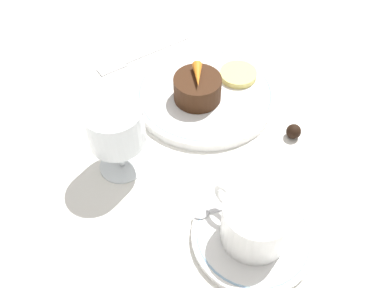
% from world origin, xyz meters
% --- Properties ---
extents(ground_plane, '(3.00, 3.00, 0.00)m').
position_xyz_m(ground_plane, '(0.00, 0.00, 0.00)').
color(ground_plane, white).
extents(dinner_plate, '(0.23, 0.23, 0.01)m').
position_xyz_m(dinner_plate, '(0.01, -0.03, 0.01)').
color(dinner_plate, white).
rests_on(dinner_plate, ground_plane).
extents(saucer, '(0.16, 0.16, 0.01)m').
position_xyz_m(saucer, '(-0.21, 0.11, 0.01)').
color(saucer, white).
rests_on(saucer, ground_plane).
extents(coffee_cup, '(0.11, 0.08, 0.06)m').
position_xyz_m(coffee_cup, '(-0.21, 0.11, 0.04)').
color(coffee_cup, white).
rests_on(coffee_cup, saucer).
extents(spoon, '(0.07, 0.11, 0.00)m').
position_xyz_m(spoon, '(-0.16, 0.11, 0.01)').
color(spoon, silver).
rests_on(spoon, saucer).
extents(wine_glass, '(0.08, 0.08, 0.11)m').
position_xyz_m(wine_glass, '(-0.00, 0.16, 0.08)').
color(wine_glass, silver).
rests_on(wine_glass, ground_plane).
extents(fork, '(0.05, 0.18, 0.01)m').
position_xyz_m(fork, '(0.17, -0.01, 0.00)').
color(fork, silver).
rests_on(fork, ground_plane).
extents(dessert_cake, '(0.08, 0.08, 0.04)m').
position_xyz_m(dessert_cake, '(0.01, -0.01, 0.03)').
color(dessert_cake, '#381E0F').
rests_on(dessert_cake, dinner_plate).
extents(carrot_garnish, '(0.05, 0.05, 0.02)m').
position_xyz_m(carrot_garnish, '(0.01, -0.01, 0.06)').
color(carrot_garnish, orange).
rests_on(carrot_garnish, dessert_cake).
extents(pineapple_slice, '(0.06, 0.06, 0.01)m').
position_xyz_m(pineapple_slice, '(-0.00, -0.10, 0.02)').
color(pineapple_slice, '#EFE075').
rests_on(pineapple_slice, dinner_plate).
extents(chocolate_truffle, '(0.02, 0.02, 0.02)m').
position_xyz_m(chocolate_truffle, '(-0.14, -0.07, 0.01)').
color(chocolate_truffle, black).
rests_on(chocolate_truffle, ground_plane).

